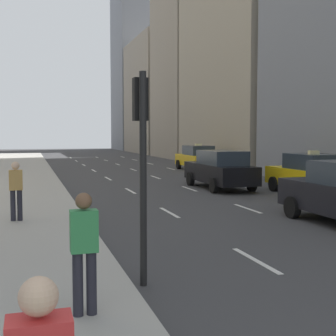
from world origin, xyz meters
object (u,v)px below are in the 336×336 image
(sedan_silver_behind, at_px, (220,169))
(pedestrian_far_walking, at_px, (16,188))
(taxi_second, at_px, (310,174))
(taxi_lead, at_px, (197,158))
(traffic_light_pole, at_px, (142,143))
(pedestrian_mid_block, at_px, (84,247))

(sedan_silver_behind, distance_m, pedestrian_far_walking, 11.06)
(taxi_second, bearing_deg, taxi_lead, 90.00)
(traffic_light_pole, bearing_deg, taxi_second, 44.40)
(taxi_second, relative_size, pedestrian_mid_block, 2.67)
(taxi_second, height_order, traffic_light_pole, traffic_light_pole)
(taxi_lead, bearing_deg, sedan_silver_behind, -104.77)
(sedan_silver_behind, xyz_separation_m, traffic_light_pole, (-6.75, -12.42, 1.50))
(taxi_lead, height_order, taxi_second, same)
(taxi_second, bearing_deg, pedestrian_mid_block, -134.60)
(taxi_second, relative_size, pedestrian_far_walking, 2.67)
(taxi_second, xyz_separation_m, traffic_light_pole, (-9.55, -9.35, 1.53))
(taxi_second, distance_m, sedan_silver_behind, 4.16)
(pedestrian_far_walking, relative_size, traffic_light_pole, 0.46)
(pedestrian_mid_block, distance_m, pedestrian_far_walking, 7.46)
(sedan_silver_behind, bearing_deg, taxi_second, -47.65)
(taxi_lead, relative_size, traffic_light_pole, 1.22)
(taxi_lead, xyz_separation_m, sedan_silver_behind, (-2.80, -10.62, 0.03))
(taxi_lead, distance_m, traffic_light_pole, 24.99)
(taxi_second, distance_m, pedestrian_far_walking, 12.22)
(taxi_second, height_order, sedan_silver_behind, taxi_second)
(sedan_silver_behind, relative_size, pedestrian_far_walking, 2.98)
(sedan_silver_behind, height_order, pedestrian_far_walking, pedestrian_far_walking)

